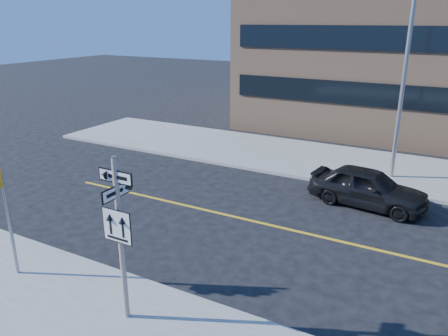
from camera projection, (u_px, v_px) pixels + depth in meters
The scene contains 4 objects.
ground at pixel (185, 272), 12.69m from camera, with size 120.00×120.00×0.00m, color black.
sign_pole at pixel (120, 232), 9.81m from camera, with size 0.92×0.92×4.06m.
parked_car_a at pixel (368, 187), 16.98m from camera, with size 4.49×1.81×1.53m, color black.
streetlight_a at pixel (404, 75), 18.26m from camera, with size 0.55×2.25×8.00m.
Camera 1 is at (6.30, -9.12, 6.97)m, focal length 35.00 mm.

